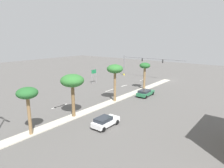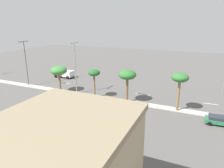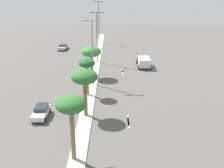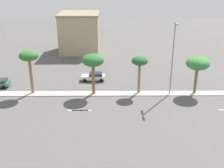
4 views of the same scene
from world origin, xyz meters
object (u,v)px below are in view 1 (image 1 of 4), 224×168
(palm_tree_center, at_px, (115,70))
(sedan_green_rear, at_px, (145,93))
(directional_road_sign, at_px, (94,73))
(palm_tree_front, at_px, (145,67))
(palm_tree_trailing, at_px, (27,95))
(traffic_signal_gantry, at_px, (139,63))
(palm_tree_inboard, at_px, (72,82))
(sedan_white_far, at_px, (105,121))

(palm_tree_center, distance_m, sedan_green_rear, 8.93)
(directional_road_sign, bearing_deg, palm_tree_front, -169.55)
(palm_tree_trailing, bearing_deg, palm_tree_center, -90.06)
(palm_tree_trailing, bearing_deg, traffic_signal_gantry, -77.44)
(palm_tree_center, bearing_deg, directional_road_sign, -32.99)
(palm_tree_inboard, bearing_deg, directional_road_sign, -54.24)
(palm_tree_front, height_order, sedan_green_rear, palm_tree_front)
(palm_tree_inboard, xyz_separation_m, sedan_white_far, (-5.98, -0.30, -4.68))
(palm_tree_center, bearing_deg, palm_tree_trailing, 89.94)
(traffic_signal_gantry, xyz_separation_m, palm_tree_inboard, (-8.65, 33.17, 1.17))
(directional_road_sign, relative_size, palm_tree_inboard, 0.56)
(palm_tree_center, height_order, sedan_green_rear, palm_tree_center)
(directional_road_sign, bearing_deg, traffic_signal_gantry, -108.29)
(palm_tree_front, height_order, sedan_white_far, palm_tree_front)
(palm_tree_inboard, relative_size, sedan_green_rear, 1.40)
(palm_tree_front, bearing_deg, traffic_signal_gantry, -53.96)
(directional_road_sign, distance_m, palm_tree_center, 16.77)
(sedan_green_rear, bearing_deg, palm_tree_front, -58.15)
(traffic_signal_gantry, height_order, sedan_white_far, traffic_signal_gantry)
(directional_road_sign, distance_m, sedan_white_far, 26.80)
(traffic_signal_gantry, height_order, palm_tree_center, palm_tree_center)
(palm_tree_inboard, bearing_deg, palm_tree_center, -92.04)
(palm_tree_front, distance_m, sedan_green_rear, 7.07)
(traffic_signal_gantry, distance_m, palm_tree_front, 14.87)
(sedan_white_far, relative_size, sedan_green_rear, 0.90)
(palm_tree_inboard, relative_size, sedan_white_far, 1.57)
(directional_road_sign, height_order, sedan_white_far, directional_road_sign)
(traffic_signal_gantry, xyz_separation_m, sedan_green_rear, (-11.66, 16.71, -3.53))
(palm_tree_front, distance_m, palm_tree_center, 11.48)
(directional_road_sign, distance_m, palm_tree_inboard, 23.17)
(directional_road_sign, relative_size, palm_tree_trailing, 0.61)
(palm_tree_front, xyz_separation_m, sedan_white_far, (-5.89, 20.86, -4.37))
(sedan_white_far, bearing_deg, palm_tree_inboard, 2.91)
(palm_tree_inboard, distance_m, sedan_white_far, 7.60)
(palm_tree_front, bearing_deg, sedan_green_rear, 121.85)
(sedan_green_rear, bearing_deg, palm_tree_center, 68.45)
(palm_tree_inboard, bearing_deg, palm_tree_front, -90.22)
(palm_tree_center, height_order, palm_tree_trailing, palm_tree_center)
(palm_tree_front, distance_m, sedan_white_far, 22.11)
(palm_tree_trailing, distance_m, sedan_white_far, 10.31)
(sedan_white_far, bearing_deg, sedan_green_rear, -79.59)
(palm_tree_trailing, bearing_deg, sedan_white_far, -127.19)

